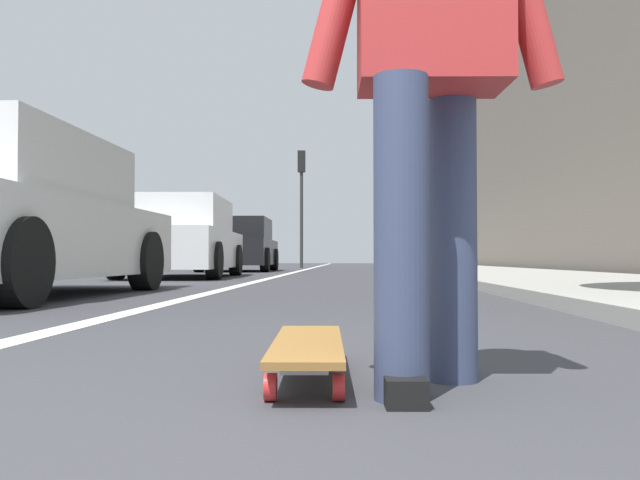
# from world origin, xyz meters

# --- Properties ---
(ground_plane) EXTENTS (80.00, 80.00, 0.00)m
(ground_plane) POSITION_xyz_m (10.00, 0.00, 0.00)
(ground_plane) COLOR #38383D
(lane_stripe_white) EXTENTS (52.00, 0.16, 0.01)m
(lane_stripe_white) POSITION_xyz_m (20.00, 1.23, 0.00)
(lane_stripe_white) COLOR silver
(lane_stripe_white) RESTS_ON ground
(sidewalk_curb) EXTENTS (52.00, 3.20, 0.11)m
(sidewalk_curb) POSITION_xyz_m (18.00, -3.22, 0.05)
(sidewalk_curb) COLOR #9E9B93
(sidewalk_curb) RESTS_ON ground
(building_facade) EXTENTS (40.00, 1.20, 11.54)m
(building_facade) POSITION_xyz_m (22.00, -5.66, 5.77)
(building_facade) COLOR slate
(building_facade) RESTS_ON ground
(skateboard) EXTENTS (0.85, 0.23, 0.11)m
(skateboard) POSITION_xyz_m (0.92, -0.09, 0.09)
(skateboard) COLOR red
(skateboard) RESTS_ON ground
(skater_person) EXTENTS (0.47, 0.72, 1.64)m
(skater_person) POSITION_xyz_m (0.77, -0.44, 0.94)
(skater_person) COLOR #384260
(skater_person) RESTS_ON ground
(parked_car_near) EXTENTS (4.47, 1.97, 1.49)m
(parked_car_near) POSITION_xyz_m (4.92, 2.95, 0.72)
(parked_car_near) COLOR silver
(parked_car_near) RESTS_ON ground
(parked_car_mid) EXTENTS (4.47, 2.02, 1.48)m
(parked_car_mid) POSITION_xyz_m (11.35, 2.96, 0.71)
(parked_car_mid) COLOR silver
(parked_car_mid) RESTS_ON ground
(parked_car_far) EXTENTS (4.10, 2.03, 1.48)m
(parked_car_far) POSITION_xyz_m (17.53, 2.93, 0.71)
(parked_car_far) COLOR black
(parked_car_far) RESTS_ON ground
(traffic_light) EXTENTS (0.33, 0.28, 4.41)m
(traffic_light) POSITION_xyz_m (23.84, 1.63, 3.04)
(traffic_light) COLOR #2D2D2D
(traffic_light) RESTS_ON ground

